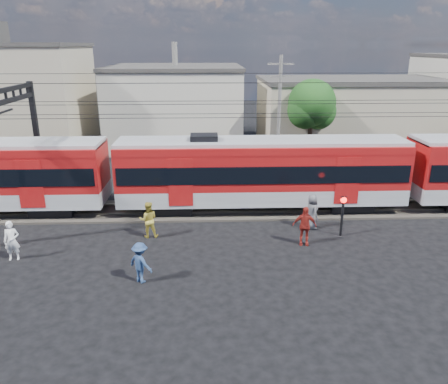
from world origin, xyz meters
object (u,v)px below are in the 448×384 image
(pedestrian_a, at_px, (12,241))
(crossing_signal, at_px, (343,209))
(commuter_train, at_px, (265,170))
(pedestrian_c, at_px, (140,263))

(pedestrian_a, distance_m, crossing_signal, 15.49)
(commuter_train, bearing_deg, pedestrian_c, -127.22)
(commuter_train, xyz_separation_m, pedestrian_c, (-5.97, -7.86, -1.55))
(pedestrian_a, relative_size, crossing_signal, 0.87)
(commuter_train, relative_size, pedestrian_a, 27.71)
(commuter_train, height_order, crossing_signal, commuter_train)
(pedestrian_a, xyz_separation_m, pedestrian_c, (5.97, -2.18, -0.05))
(pedestrian_c, relative_size, crossing_signal, 0.82)
(pedestrian_a, relative_size, pedestrian_c, 1.06)
(commuter_train, distance_m, crossing_signal, 5.13)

